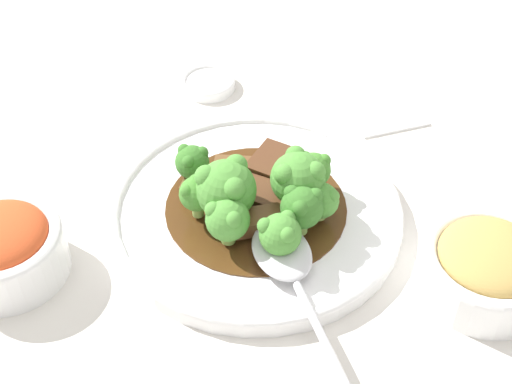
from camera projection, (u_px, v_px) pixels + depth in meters
The scene contains 21 objects.
ground_plane at pixel (256, 218), 0.68m from camera, with size 4.00×4.00×0.00m, color silver.
main_plate at pixel (256, 210), 0.67m from camera, with size 0.27×0.27×0.02m.
beef_strip_0 at pixel (241, 168), 0.69m from camera, with size 0.04×0.06×0.01m.
beef_strip_1 at pixel (269, 219), 0.64m from camera, with size 0.03×0.07×0.02m.
beef_strip_2 at pixel (259, 192), 0.66m from camera, with size 0.06×0.07×0.01m.
beef_strip_3 at pixel (218, 186), 0.67m from camera, with size 0.06×0.07×0.01m.
beef_strip_4 at pixel (270, 163), 0.69m from camera, with size 0.06×0.05×0.02m.
broccoli_floret_0 at pixel (197, 193), 0.63m from camera, with size 0.03×0.03×0.04m.
broccoli_floret_1 at pixel (313, 169), 0.66m from camera, with size 0.03×0.03×0.04m.
broccoli_floret_2 at pixel (280, 234), 0.60m from camera, with size 0.04×0.04×0.04m.
broccoli_floret_3 at pixel (298, 178), 0.64m from camera, with size 0.05×0.05×0.06m.
broccoli_floret_4 at pixel (302, 207), 0.62m from camera, with size 0.04×0.04×0.05m.
broccoli_floret_5 at pixel (228, 219), 0.61m from camera, with size 0.04×0.04×0.05m.
broccoli_floret_6 at pixel (321, 200), 0.64m from camera, with size 0.03×0.03×0.04m.
broccoli_floret_7 at pixel (192, 162), 0.67m from camera, with size 0.03×0.03×0.04m.
broccoli_floret_8 at pixel (226, 188), 0.63m from camera, with size 0.05×0.05×0.06m.
serving_spoon at pixel (288, 265), 0.60m from camera, with size 0.23×0.07×0.01m.
side_bowl_kimchi at pixel (4, 247), 0.61m from camera, with size 0.10×0.10×0.06m.
side_bowl_appetizer at pixel (488, 266), 0.60m from camera, with size 0.11×0.11×0.05m.
sauce_dish at pixel (208, 83), 0.83m from camera, with size 0.06×0.06×0.01m.
paper_napkin at pixel (380, 105), 0.80m from camera, with size 0.11×0.09×0.01m.
Camera 1 is at (-0.47, 0.06, 0.48)m, focal length 50.00 mm.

